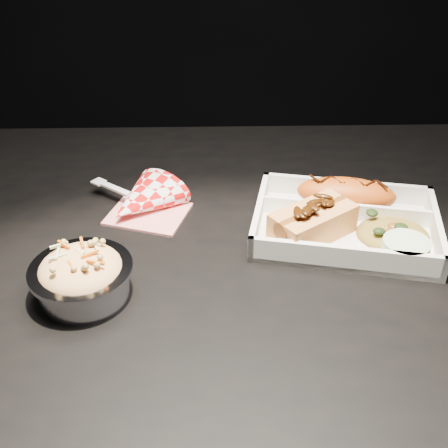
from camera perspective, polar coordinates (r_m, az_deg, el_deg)
The scene contains 8 objects.
dining_table at distance 0.82m, azimuth 0.76°, elevation -7.43°, with size 1.20×0.80×0.75m.
food_tray at distance 0.81m, azimuth 12.15°, elevation -0.24°, with size 0.28×0.23×0.04m.
fried_pastry at distance 0.84m, azimuth 12.31°, elevation 3.01°, with size 0.14×0.06×0.05m, color #BE4E13.
hotdog at distance 0.77m, azimuth 9.02°, elevation 0.40°, with size 0.13×0.11×0.06m.
fried_rice_mound at distance 0.80m, azimuth 16.91°, elevation -0.37°, with size 0.10×0.08×0.03m, color olive.
cupcake_liner at distance 0.76m, azimuth 17.91°, elevation -2.60°, with size 0.06×0.06×0.03m, color beige.
foil_coleslaw_cup at distance 0.69m, azimuth -14.27°, elevation -5.02°, with size 0.12×0.12×0.07m.
napkin_fork at distance 0.84m, azimuth -8.39°, elevation 2.25°, with size 0.16×0.15×0.10m.
Camera 1 is at (-0.03, -0.62, 1.20)m, focal length 45.00 mm.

